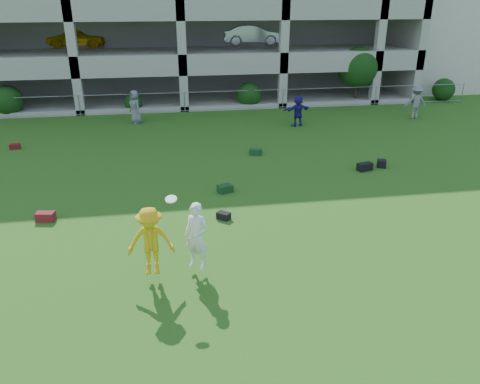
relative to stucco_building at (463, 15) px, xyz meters
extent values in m
plane|color=#235114|center=(-23.00, -28.00, -5.00)|extent=(100.00, 100.00, 0.00)
cube|color=beige|center=(0.00, 0.00, 0.00)|extent=(16.00, 14.00, 10.00)
imported|color=slate|center=(-25.76, -11.19, -4.12)|extent=(0.92, 1.03, 1.76)
imported|color=navy|center=(-17.25, -13.19, -4.19)|extent=(1.57, 0.82, 1.62)
imported|color=slate|center=(-10.30, -12.66, -4.08)|extent=(1.28, 0.87, 1.83)
cube|color=#531A0E|center=(-28.02, -23.00, -4.86)|extent=(0.60, 0.40, 0.28)
cube|color=black|center=(-22.60, -23.77, -4.89)|extent=(0.47, 0.45, 0.22)
cube|color=#133515|center=(-22.27, -21.63, -4.87)|extent=(0.59, 0.51, 0.26)
cube|color=black|center=(-15.68, -20.07, -4.85)|extent=(0.46, 0.46, 0.30)
cube|color=black|center=(-16.50, -20.32, -4.85)|extent=(0.66, 0.44, 0.30)
cube|color=#510E16|center=(-30.99, -15.11, -4.88)|extent=(0.49, 0.35, 0.24)
cube|color=#143721|center=(-20.40, -17.68, -4.88)|extent=(0.57, 0.46, 0.25)
imported|color=gold|center=(-24.72, -26.88, -3.91)|extent=(1.12, 0.67, 1.71)
imported|color=white|center=(-23.63, -26.72, -3.96)|extent=(0.75, 0.68, 1.71)
cylinder|color=white|center=(-24.18, -26.88, -2.87)|extent=(0.28, 0.27, 0.13)
cube|color=#9E998C|center=(-23.00, 4.75, 1.00)|extent=(30.00, 0.50, 12.00)
cube|color=#9E998C|center=(-8.25, -2.00, 1.00)|extent=(0.50, 14.00, 12.00)
cube|color=#9E998C|center=(-23.00, -2.00, -4.85)|extent=(30.00, 14.00, 0.30)
cube|color=#9E998C|center=(-23.00, -2.00, -1.85)|extent=(30.00, 14.00, 0.30)
cube|color=#9E998C|center=(-23.00, -2.00, 1.15)|extent=(30.00, 14.00, 0.30)
cube|color=#9E998C|center=(-23.00, -8.85, -2.45)|extent=(30.00, 0.30, 0.90)
cube|color=#9E998C|center=(-23.00, -8.85, 0.55)|extent=(30.00, 0.30, 0.90)
cube|color=#9E998C|center=(-29.00, -8.75, 1.00)|extent=(0.50, 0.50, 12.00)
cube|color=#9E998C|center=(-23.00, -8.75, 1.00)|extent=(0.50, 0.50, 12.00)
cube|color=#9E998C|center=(-17.00, -8.75, 1.00)|extent=(0.50, 0.50, 12.00)
cube|color=#9E998C|center=(-11.00, -8.75, 1.00)|extent=(0.50, 0.50, 12.00)
cube|color=#605E59|center=(-23.00, 0.00, 1.00)|extent=(29.00, 9.00, 11.60)
imported|color=#D8A30B|center=(-29.51, -4.00, -1.04)|extent=(4.03, 1.99, 1.32)
imported|color=#B0B3B8|center=(-18.00, -4.00, -1.04)|extent=(4.05, 1.53, 1.32)
cylinder|color=gray|center=(-29.00, -9.00, -4.40)|extent=(0.06, 0.06, 1.20)
cylinder|color=gray|center=(-23.00, -9.00, -4.40)|extent=(0.06, 0.06, 1.20)
cylinder|color=gray|center=(-17.00, -9.00, -4.40)|extent=(0.06, 0.06, 1.20)
cylinder|color=gray|center=(-11.00, -9.00, -4.40)|extent=(0.06, 0.06, 1.20)
cylinder|color=gray|center=(-5.00, -9.00, -4.40)|extent=(0.06, 0.06, 1.20)
cylinder|color=gray|center=(-23.00, -9.00, -3.85)|extent=(36.00, 0.04, 0.04)
cylinder|color=gray|center=(-23.00, -9.00, -4.92)|extent=(36.00, 0.04, 0.04)
sphere|color=#163D11|center=(-33.00, -8.40, -4.12)|extent=(1.76, 1.76, 1.76)
sphere|color=#163D11|center=(-26.00, -8.40, -4.45)|extent=(1.10, 1.10, 1.10)
sphere|color=#163D11|center=(-19.00, -8.40, -4.23)|extent=(1.54, 1.54, 1.54)
cylinder|color=#382314|center=(-12.00, -8.20, -4.02)|extent=(0.16, 0.16, 1.96)
sphere|color=#163D11|center=(-12.00, -8.20, -2.76)|extent=(2.52, 2.52, 2.52)
sphere|color=#163D11|center=(-6.00, -8.40, -4.29)|extent=(1.43, 1.43, 1.43)
camera|label=1|loc=(-24.21, -36.74, 1.41)|focal=35.00mm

